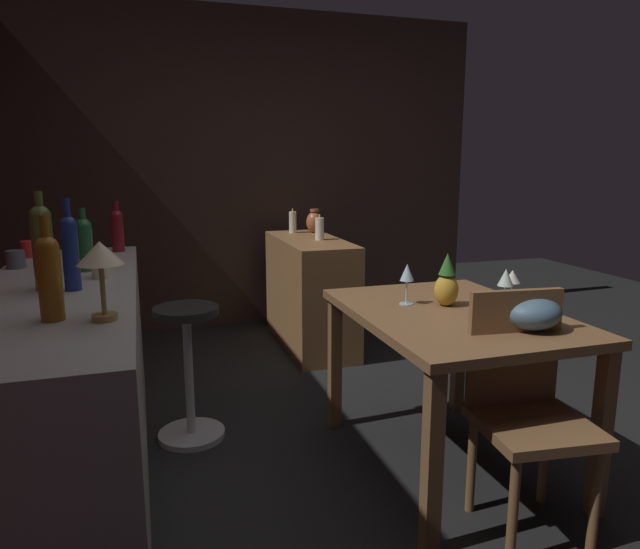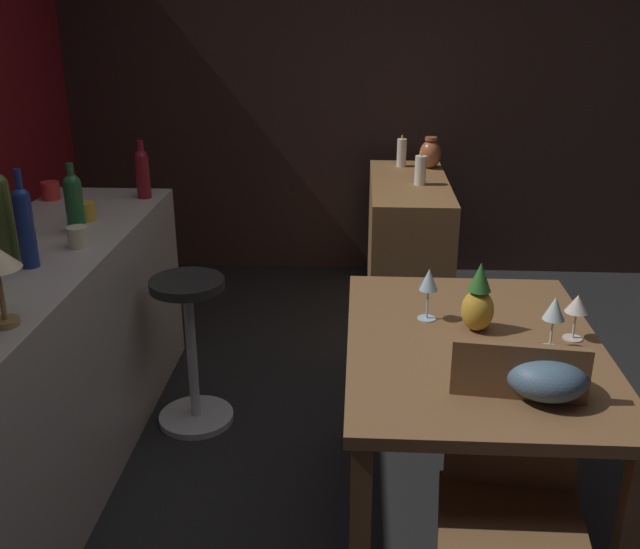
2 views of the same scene
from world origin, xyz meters
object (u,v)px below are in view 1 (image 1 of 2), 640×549
object	(u,v)px
dining_table	(451,332)
counter_lamp	(100,259)
chair_near_window	(525,403)
wine_glass_center	(407,274)
cup_slate	(16,259)
vase_copper	(315,222)
cup_cream	(101,268)
pillar_candle_tall	(320,229)
sideboard_cabinet	(310,293)
cup_mustard	(84,257)
wine_glass_left	(506,279)
wine_bottle_green	(84,242)
pineapple_centerpiece	(446,284)
wine_glass_right	(512,278)
cup_red	(29,249)
wine_bottle_cobalt	(70,249)
wine_bottle_ruby	(117,228)
wine_bottle_amber	(49,274)
wine_bottle_olive	(43,244)
bar_stool	(189,369)
pillar_candle_short	(293,222)
fruit_bowl	(530,312)

from	to	relation	value
dining_table	counter_lamp	distance (m)	1.52
chair_near_window	wine_glass_center	size ratio (longest dim) A/B	4.77
cup_slate	vase_copper	xyz separation A→B (m)	(1.45, -1.90, -0.03)
cup_cream	pillar_candle_tall	world-z (taller)	pillar_candle_tall
sideboard_cabinet	cup_mustard	world-z (taller)	cup_mustard
wine_glass_left	wine_bottle_green	bearing A→B (deg)	70.00
wine_glass_center	pineapple_centerpiece	distance (m)	0.18
wine_glass_right	pillar_candle_tall	xyz separation A→B (m)	(1.76, 0.38, 0.04)
dining_table	pillar_candle_tall	size ratio (longest dim) A/B	6.16
cup_red	counter_lamp	xyz separation A→B (m)	(-1.39, -0.43, 0.15)
wine_bottle_cobalt	wine_bottle_ruby	world-z (taller)	wine_bottle_cobalt
cup_red	vase_copper	xyz separation A→B (m)	(1.13, -1.90, -0.03)
cup_cream	wine_glass_left	bearing A→B (deg)	-105.18
wine_bottle_amber	cup_red	distance (m)	1.37
cup_mustard	counter_lamp	bearing A→B (deg)	-172.31
wine_glass_left	wine_bottle_olive	bearing A→B (deg)	81.57
chair_near_window	bar_stool	distance (m)	1.60
wine_bottle_green	wine_bottle_amber	distance (m)	0.85
dining_table	cup_mustard	xyz separation A→B (m)	(0.77, 1.57, 0.30)
wine_bottle_ruby	cup_slate	bearing A→B (deg)	130.00
dining_table	chair_near_window	world-z (taller)	chair_near_window
sideboard_cabinet	wine_glass_left	distance (m)	2.00
bar_stool	pillar_candle_tall	bearing A→B (deg)	-41.95
cup_mustard	cup_slate	size ratio (longest dim) A/B	1.01
sideboard_cabinet	wine_bottle_olive	xyz separation A→B (m)	(-1.64, 1.56, 0.67)
pillar_candle_short	cup_red	bearing A→B (deg)	123.96
wine_glass_center	pillar_candle_short	xyz separation A→B (m)	(2.09, -0.01, 0.02)
bar_stool	cup_mustard	bearing A→B (deg)	72.76
wine_glass_right	cup_cream	xyz separation A→B (m)	(0.38, 1.80, 0.08)
chair_near_window	wine_bottle_cobalt	world-z (taller)	wine_bottle_cobalt
wine_glass_center	cup_slate	bearing A→B (deg)	70.72
wine_bottle_cobalt	pillar_candle_tall	xyz separation A→B (m)	(1.61, -1.51, -0.16)
wine_bottle_cobalt	wine_bottle_ruby	xyz separation A→B (m)	(0.95, -0.14, -0.03)
wine_bottle_amber	pillar_candle_tall	xyz separation A→B (m)	(2.05, -1.53, -0.15)
wine_bottle_ruby	pillar_candle_short	world-z (taller)	wine_bottle_ruby
dining_table	pillar_candle_tall	xyz separation A→B (m)	(1.80, 0.05, 0.26)
counter_lamp	vase_copper	bearing A→B (deg)	-30.19
wine_bottle_green	wine_bottle_ruby	size ratio (longest dim) A/B	1.03
wine_glass_left	wine_bottle_olive	distance (m)	1.93
sideboard_cabinet	bar_stool	bearing A→B (deg)	141.16
wine_glass_center	wine_bottle_green	xyz separation A→B (m)	(0.43, 1.40, 0.15)
pineapple_centerpiece	wine_bottle_ruby	xyz separation A→B (m)	(1.05, 1.44, 0.19)
bar_stool	wine_glass_center	xyz separation A→B (m)	(-0.45, -0.97, 0.51)
chair_near_window	cup_red	xyz separation A→B (m)	(1.56, 1.92, 0.45)
fruit_bowl	pillar_candle_tall	world-z (taller)	pillar_candle_tall
wine_glass_left	fruit_bowl	bearing A→B (deg)	163.43
vase_copper	wine_glass_left	bearing A→B (deg)	-175.07
chair_near_window	bar_stool	size ratio (longest dim) A/B	1.32
fruit_bowl	wine_bottle_ruby	distance (m)	2.17
pineapple_centerpiece	cup_red	world-z (taller)	same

